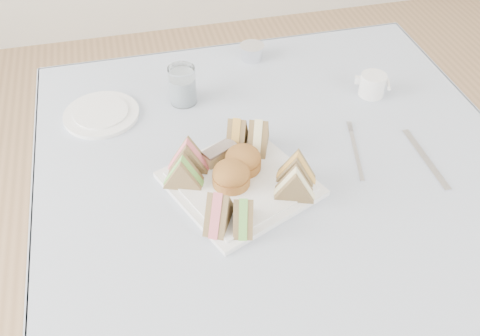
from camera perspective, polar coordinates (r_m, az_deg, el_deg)
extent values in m
cube|color=brown|center=(1.41, 3.66, -10.95)|extent=(0.90, 0.90, 0.74)
cube|color=#A6B3C7|center=(1.13, 4.48, 0.12)|extent=(1.02, 1.02, 0.01)
cube|color=white|center=(1.08, 0.00, -1.70)|extent=(0.33, 0.33, 0.01)
cylinder|color=#A27535|center=(1.05, -0.95, -0.76)|extent=(0.09, 0.09, 0.05)
cylinder|color=#A27535|center=(1.09, 0.30, 0.89)|extent=(0.10, 0.10, 0.05)
cube|color=#DAC57D|center=(1.11, -2.19, 1.52)|extent=(0.08, 0.06, 0.03)
cylinder|color=white|center=(1.30, -14.56, 5.56)|extent=(0.20, 0.20, 0.01)
cylinder|color=white|center=(1.28, -6.16, 8.78)|extent=(0.07, 0.07, 0.09)
cylinder|color=silver|center=(1.45, 1.29, 12.19)|extent=(0.07, 0.07, 0.04)
cube|color=silver|center=(1.21, 19.15, 0.96)|extent=(0.02, 0.20, 0.00)
cube|color=silver|center=(1.18, 12.32, 1.33)|extent=(0.05, 0.16, 0.00)
cylinder|color=white|center=(1.35, 13.95, 8.61)|extent=(0.08, 0.08, 0.05)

